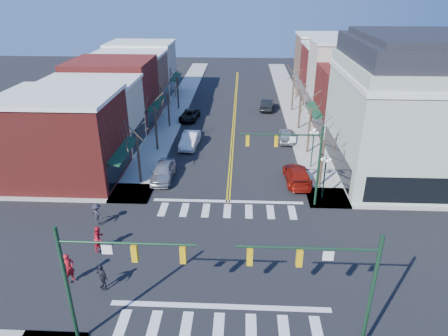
# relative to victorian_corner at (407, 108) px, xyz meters

# --- Properties ---
(ground) EXTENTS (160.00, 160.00, 0.00)m
(ground) POSITION_rel_victorian_corner_xyz_m (-16.50, -14.50, -6.66)
(ground) COLOR black
(ground) RESTS_ON ground
(sidewalk_left) EXTENTS (3.50, 70.00, 0.15)m
(sidewalk_left) POSITION_rel_victorian_corner_xyz_m (-25.25, 5.50, -6.58)
(sidewalk_left) COLOR #9E9B93
(sidewalk_left) RESTS_ON ground
(sidewalk_right) EXTENTS (3.50, 70.00, 0.15)m
(sidewalk_right) POSITION_rel_victorian_corner_xyz_m (-7.75, 5.50, -6.58)
(sidewalk_right) COLOR #9E9B93
(sidewalk_right) RESTS_ON ground
(bldg_left_brick_a) EXTENTS (10.00, 8.50, 8.00)m
(bldg_left_brick_a) POSITION_rel_victorian_corner_xyz_m (-32.00, -2.75, -2.66)
(bldg_left_brick_a) COLOR maroon
(bldg_left_brick_a) RESTS_ON ground
(bldg_left_stucco_a) EXTENTS (10.00, 7.00, 7.50)m
(bldg_left_stucco_a) POSITION_rel_victorian_corner_xyz_m (-32.00, 5.00, -2.91)
(bldg_left_stucco_a) COLOR beige
(bldg_left_stucco_a) RESTS_ON ground
(bldg_left_brick_b) EXTENTS (10.00, 9.00, 8.50)m
(bldg_left_brick_b) POSITION_rel_victorian_corner_xyz_m (-32.00, 13.00, -2.41)
(bldg_left_brick_b) COLOR maroon
(bldg_left_brick_b) RESTS_ON ground
(bldg_left_tan) EXTENTS (10.00, 7.50, 7.80)m
(bldg_left_tan) POSITION_rel_victorian_corner_xyz_m (-32.00, 21.25, -2.76)
(bldg_left_tan) COLOR #936851
(bldg_left_tan) RESTS_ON ground
(bldg_left_stucco_b) EXTENTS (10.00, 8.00, 8.20)m
(bldg_left_stucco_b) POSITION_rel_victorian_corner_xyz_m (-32.00, 29.00, -2.56)
(bldg_left_stucco_b) COLOR beige
(bldg_left_stucco_b) RESTS_ON ground
(bldg_right_brick_a) EXTENTS (10.00, 8.50, 8.00)m
(bldg_right_brick_a) POSITION_rel_victorian_corner_xyz_m (-1.00, 11.25, -2.66)
(bldg_right_brick_a) COLOR maroon
(bldg_right_brick_a) RESTS_ON ground
(bldg_right_stucco) EXTENTS (10.00, 7.00, 10.00)m
(bldg_right_stucco) POSITION_rel_victorian_corner_xyz_m (-1.00, 19.00, -1.66)
(bldg_right_stucco) COLOR beige
(bldg_right_stucco) RESTS_ON ground
(bldg_right_brick_b) EXTENTS (10.00, 8.00, 8.50)m
(bldg_right_brick_b) POSITION_rel_victorian_corner_xyz_m (-1.00, 26.50, -2.41)
(bldg_right_brick_b) COLOR maroon
(bldg_right_brick_b) RESTS_ON ground
(bldg_right_tan) EXTENTS (10.00, 8.00, 9.00)m
(bldg_right_tan) POSITION_rel_victorian_corner_xyz_m (-1.00, 34.50, -2.16)
(bldg_right_tan) COLOR #936851
(bldg_right_tan) RESTS_ON ground
(victorian_corner) EXTENTS (12.25, 14.25, 13.30)m
(victorian_corner) POSITION_rel_victorian_corner_xyz_m (0.00, 0.00, 0.00)
(victorian_corner) COLOR #ABBAA1
(victorian_corner) RESTS_ON ground
(traffic_mast_near_left) EXTENTS (6.60, 0.28, 7.20)m
(traffic_mast_near_left) POSITION_rel_victorian_corner_xyz_m (-22.05, -21.90, -1.95)
(traffic_mast_near_left) COLOR #14331E
(traffic_mast_near_left) RESTS_ON ground
(traffic_mast_near_right) EXTENTS (6.60, 0.28, 7.20)m
(traffic_mast_near_right) POSITION_rel_victorian_corner_xyz_m (-10.95, -21.90, -1.95)
(traffic_mast_near_right) COLOR #14331E
(traffic_mast_near_right) RESTS_ON ground
(traffic_mast_far_right) EXTENTS (6.60, 0.28, 7.20)m
(traffic_mast_far_right) POSITION_rel_victorian_corner_xyz_m (-10.95, -7.10, -1.95)
(traffic_mast_far_right) COLOR #14331E
(traffic_mast_far_right) RESTS_ON ground
(lamppost_corner) EXTENTS (0.36, 0.36, 4.33)m
(lamppost_corner) POSITION_rel_victorian_corner_xyz_m (-8.30, -6.00, -3.70)
(lamppost_corner) COLOR #14331E
(lamppost_corner) RESTS_ON ground
(lamppost_midblock) EXTENTS (0.36, 0.36, 4.33)m
(lamppost_midblock) POSITION_rel_victorian_corner_xyz_m (-8.30, 0.50, -3.70)
(lamppost_midblock) COLOR #14331E
(lamppost_midblock) RESTS_ON ground
(tree_left_a) EXTENTS (0.24, 0.24, 4.76)m
(tree_left_a) POSITION_rel_victorian_corner_xyz_m (-24.90, -3.50, -4.28)
(tree_left_a) COLOR #382B21
(tree_left_a) RESTS_ON ground
(tree_left_b) EXTENTS (0.24, 0.24, 5.04)m
(tree_left_b) POSITION_rel_victorian_corner_xyz_m (-24.90, 4.50, -4.14)
(tree_left_b) COLOR #382B21
(tree_left_b) RESTS_ON ground
(tree_left_c) EXTENTS (0.24, 0.24, 4.55)m
(tree_left_c) POSITION_rel_victorian_corner_xyz_m (-24.90, 12.50, -4.38)
(tree_left_c) COLOR #382B21
(tree_left_c) RESTS_ON ground
(tree_left_d) EXTENTS (0.24, 0.24, 4.90)m
(tree_left_d) POSITION_rel_victorian_corner_xyz_m (-24.90, 20.50, -4.21)
(tree_left_d) COLOR #382B21
(tree_left_d) RESTS_ON ground
(tree_right_a) EXTENTS (0.24, 0.24, 4.62)m
(tree_right_a) POSITION_rel_victorian_corner_xyz_m (-8.10, -3.50, -4.35)
(tree_right_a) COLOR #382B21
(tree_right_a) RESTS_ON ground
(tree_right_b) EXTENTS (0.24, 0.24, 5.18)m
(tree_right_b) POSITION_rel_victorian_corner_xyz_m (-8.10, 4.50, -4.07)
(tree_right_b) COLOR #382B21
(tree_right_b) RESTS_ON ground
(tree_right_c) EXTENTS (0.24, 0.24, 4.83)m
(tree_right_c) POSITION_rel_victorian_corner_xyz_m (-8.10, 12.50, -4.24)
(tree_right_c) COLOR #382B21
(tree_right_c) RESTS_ON ground
(tree_right_d) EXTENTS (0.24, 0.24, 4.97)m
(tree_right_d) POSITION_rel_victorian_corner_xyz_m (-8.10, 20.50, -4.17)
(tree_right_d) COLOR #382B21
(tree_right_d) RESTS_ON ground
(car_left_near) EXTENTS (1.98, 4.92, 1.68)m
(car_left_near) POSITION_rel_victorian_corner_xyz_m (-22.87, -2.71, -5.82)
(car_left_near) COLOR #A3A3A7
(car_left_near) RESTS_ON ground
(car_left_mid) EXTENTS (2.11, 5.07, 1.63)m
(car_left_mid) POSITION_rel_victorian_corner_xyz_m (-21.36, 5.81, -5.84)
(car_left_mid) COLOR white
(car_left_mid) RESTS_ON ground
(car_left_far) EXTENTS (2.72, 4.99, 1.33)m
(car_left_far) POSITION_rel_victorian_corner_xyz_m (-22.65, 15.57, -5.99)
(car_left_far) COLOR black
(car_left_far) RESTS_ON ground
(car_right_near) EXTENTS (2.46, 5.55, 1.58)m
(car_right_near) POSITION_rel_victorian_corner_xyz_m (-10.10, -2.77, -5.87)
(car_right_near) COLOR maroon
(car_right_near) RESTS_ON ground
(car_right_mid) EXTENTS (2.17, 4.64, 1.54)m
(car_right_mid) POSITION_rel_victorian_corner_xyz_m (-10.10, 8.12, -5.89)
(car_right_mid) COLOR #B7B8BC
(car_right_mid) RESTS_ON ground
(car_right_far) EXTENTS (2.35, 5.06, 1.60)m
(car_right_far) POSITION_rel_victorian_corner_xyz_m (-11.70, 20.89, -5.86)
(car_right_far) COLOR black
(car_right_far) RESTS_ON ground
(pedestrian_red_a) EXTENTS (0.84, 0.85, 1.98)m
(pedestrian_red_a) POSITION_rel_victorian_corner_xyz_m (-26.06, -17.47, -5.52)
(pedestrian_red_a) COLOR #A8121A
(pedestrian_red_a) RESTS_ON sidewalk_left
(pedestrian_red_b) EXTENTS (0.89, 1.04, 1.86)m
(pedestrian_red_b) POSITION_rel_victorian_corner_xyz_m (-25.25, -14.16, -5.58)
(pedestrian_red_b) COLOR red
(pedestrian_red_b) RESTS_ON sidewalk_left
(pedestrian_dark_a) EXTENTS (1.06, 0.94, 1.72)m
(pedestrian_dark_a) POSITION_rel_victorian_corner_xyz_m (-23.80, -18.00, -5.65)
(pedestrian_dark_a) COLOR black
(pedestrian_dark_a) RESTS_ON sidewalk_left
(pedestrian_dark_b) EXTENTS (1.31, 1.17, 1.76)m
(pedestrian_dark_b) POSITION_rel_victorian_corner_xyz_m (-26.50, -10.90, -5.63)
(pedestrian_dark_b) COLOR black
(pedestrian_dark_b) RESTS_ON sidewalk_left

